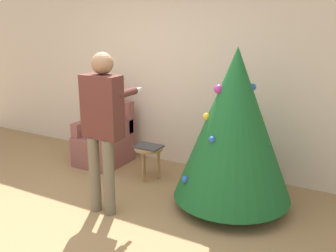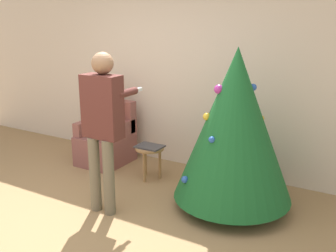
{
  "view_description": "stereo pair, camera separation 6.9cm",
  "coord_description": "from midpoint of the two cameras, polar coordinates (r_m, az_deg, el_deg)",
  "views": [
    {
      "loc": [
        2.6,
        -2.56,
        2.08
      ],
      "look_at": [
        0.66,
        0.89,
        0.96
      ],
      "focal_mm": 42.0,
      "sensor_mm": 36.0,
      "label": 1
    },
    {
      "loc": [
        2.66,
        -2.53,
        2.08
      ],
      "look_at": [
        0.66,
        0.89,
        0.96
      ],
      "focal_mm": 42.0,
      "sensor_mm": 36.0,
      "label": 2
    }
  ],
  "objects": [
    {
      "name": "person_standing",
      "position": [
        4.14,
        -9.96,
        1.0
      ],
      "size": [
        0.44,
        0.57,
        1.73
      ],
      "color": "#6B604C",
      "rests_on": "ground_plane"
    },
    {
      "name": "armchair",
      "position": [
        5.78,
        -9.44,
        -2.21
      ],
      "size": [
        0.62,
        0.72,
        0.89
      ],
      "color": "brown",
      "rests_on": "ground_plane"
    },
    {
      "name": "ground_plane",
      "position": [
        4.21,
        -14.81,
        -14.39
      ],
      "size": [
        14.0,
        14.0,
        0.0
      ],
      "primitive_type": "plane",
      "color": "#99754C"
    },
    {
      "name": "wall_back",
      "position": [
        5.5,
        0.55,
        8.15
      ],
      "size": [
        8.0,
        0.06,
        2.7
      ],
      "color": "beige",
      "rests_on": "ground_plane"
    },
    {
      "name": "person_seated",
      "position": [
        5.66,
        -9.74,
        1.25
      ],
      "size": [
        0.36,
        0.46,
        1.25
      ],
      "color": "#6B604C",
      "rests_on": "ground_plane"
    },
    {
      "name": "side_stool",
      "position": [
        5.11,
        -3.23,
        -3.9
      ],
      "size": [
        0.37,
        0.37,
        0.44
      ],
      "color": "#A37547",
      "rests_on": "ground_plane"
    },
    {
      "name": "christmas_tree",
      "position": [
        4.24,
        9.16,
        0.18
      ],
      "size": [
        1.3,
        1.3,
        1.78
      ],
      "color": "brown",
      "rests_on": "ground_plane"
    },
    {
      "name": "laptop",
      "position": [
        5.08,
        -3.24,
        -3.0
      ],
      "size": [
        0.34,
        0.25,
        0.02
      ],
      "color": "#38383D",
      "rests_on": "side_stool"
    }
  ]
}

